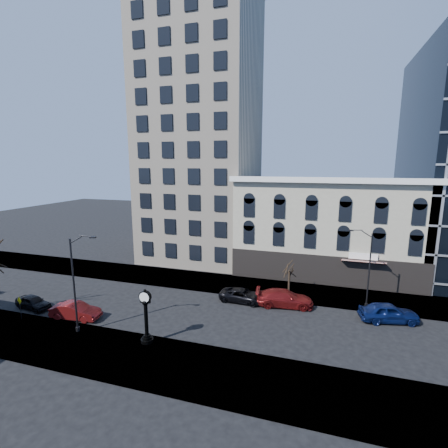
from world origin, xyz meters
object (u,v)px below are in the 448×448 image
(warning_sign, at_px, (20,304))
(car_near_a, at_px, (33,302))
(car_near_b, at_px, (76,311))
(street_clock, at_px, (146,318))
(street_lamp_near, at_px, (79,258))

(warning_sign, distance_m, car_near_a, 2.64)
(car_near_b, bearing_deg, street_clock, -108.24)
(street_lamp_near, height_order, warning_sign, street_lamp_near)
(street_clock, relative_size, warning_sign, 2.08)
(car_near_a, xyz_separation_m, car_near_b, (5.48, -0.48, 0.09))
(street_lamp_near, relative_size, warning_sign, 3.97)
(street_lamp_near, distance_m, warning_sign, 8.56)
(street_clock, xyz_separation_m, street_lamp_near, (-5.84, -0.08, 4.38))
(street_clock, distance_m, street_lamp_near, 7.31)
(street_lamp_near, xyz_separation_m, car_near_b, (-2.54, 1.85, -5.77))
(street_lamp_near, bearing_deg, street_clock, -12.30)
(car_near_b, bearing_deg, warning_sign, 105.26)
(warning_sign, bearing_deg, car_near_a, 132.99)
(street_clock, xyz_separation_m, warning_sign, (-12.84, -0.00, -0.54))
(street_clock, distance_m, warning_sign, 12.85)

